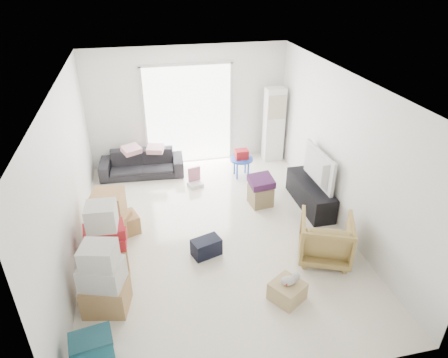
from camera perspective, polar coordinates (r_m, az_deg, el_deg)
name	(u,v)px	position (r m, az deg, el deg)	size (l,w,h in m)	color
room_shell	(214,164)	(6.48, -1.45, 2.11)	(4.98, 6.48, 3.18)	silver
sliding_door	(188,111)	(9.24, -5.10, 9.62)	(2.10, 0.04, 2.33)	white
ac_tower	(274,125)	(9.50, 7.12, 7.69)	(0.45, 0.30, 1.75)	white
tv_console	(310,194)	(7.98, 12.21, -2.13)	(0.44, 1.48, 0.49)	black
television	(312,180)	(7.82, 12.45, -0.10)	(1.17, 0.67, 0.15)	black
sofa	(142,160)	(9.07, -11.70, 2.67)	(1.83, 0.53, 0.71)	#25252A
pillow_left	(131,143)	(8.91, -13.21, 5.00)	(0.40, 0.32, 0.13)	#E9AABA
pillow_right	(155,142)	(8.85, -9.87, 5.23)	(0.39, 0.31, 0.13)	#E9AABA
armchair	(326,237)	(6.59, 14.35, -7.97)	(0.80, 0.75, 0.82)	tan
storage_bins	(94,354)	(5.24, -18.12, -22.64)	(0.52, 0.40, 0.55)	#114D5D
box_stack_a	(104,281)	(5.75, -16.83, -13.81)	(0.68, 0.60, 1.08)	#AD7E4E
box_stack_b	(106,241)	(6.41, -16.53, -8.51)	(0.63, 0.62, 1.15)	#AD7E4E
box_stack_c	(110,216)	(7.12, -15.98, -5.06)	(0.74, 0.70, 0.87)	#AD7E4E
loose_box	(126,223)	(7.31, -13.84, -6.18)	(0.41, 0.41, 0.34)	#AD7E4E
duffel_bag	(206,247)	(6.61, -2.54, -9.69)	(0.46, 0.28, 0.30)	black
ottoman	(260,195)	(7.88, 5.22, -2.31)	(0.41, 0.41, 0.41)	olive
blanket	(261,183)	(7.74, 5.31, -0.58)	(0.45, 0.45, 0.14)	#4C1E4D
kids_table	(241,158)	(8.77, 2.51, 3.07)	(0.51, 0.51, 0.64)	blue
toy_walker	(195,181)	(8.58, -4.18, -0.22)	(0.35, 0.33, 0.39)	silver
wood_crate	(287,291)	(5.94, 9.01, -15.55)	(0.42, 0.42, 0.28)	tan
plush_bunny	(290,279)	(5.81, 9.46, -13.97)	(0.30, 0.17, 0.15)	#B2ADA8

